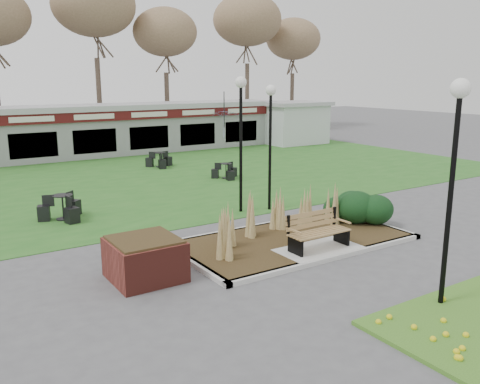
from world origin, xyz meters
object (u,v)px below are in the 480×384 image
lamp_post_near_left (455,144)px  bistro_set_c (160,162)px  food_pavilion (87,130)px  bistro_set_d (226,173)px  service_hut (293,122)px  lamp_post_near_right (241,115)px  lamp_post_mid_right (270,120)px  park_bench (317,230)px  patio_umbrella (224,124)px  brick_planter (145,259)px  bistro_set_a (63,211)px

lamp_post_near_left → bistro_set_c: size_ratio=3.24×
food_pavilion → bistro_set_d: (3.15, -10.08, -1.23)m
food_pavilion → service_hut: 13.64m
lamp_post_near_right → bistro_set_d: lamp_post_near_right is taller
food_pavilion → bistro_set_c: bearing=-71.9°
bistro_set_d → lamp_post_mid_right: bearing=-106.4°
park_bench → lamp_post_mid_right: lamp_post_mid_right is taller
service_hut → park_bench: bearing=-127.3°
food_pavilion → patio_umbrella: 8.24m
lamp_post_near_left → park_bench: bearing=89.0°
park_bench → brick_planter: (-4.40, 0.75, -0.11)m
food_pavilion → lamp_post_mid_right: 15.71m
food_pavilion → lamp_post_near_left: size_ratio=5.57×
brick_planter → bistro_set_d: (7.55, 8.88, -0.23)m
park_bench → bistro_set_d: (3.15, 9.63, -0.34)m
food_pavilion → patio_umbrella: food_pavilion is taller
lamp_post_near_left → bistro_set_a: size_ratio=3.02×
brick_planter → service_hut: bearing=43.5°
service_hut → patio_umbrella: size_ratio=1.78×
brick_planter → lamp_post_near_right: (4.97, 3.71, 2.77)m
park_bench → bistro_set_a: (-4.69, 6.69, -0.30)m
brick_planter → service_hut: size_ratio=0.34×
service_hut → patio_umbrella: bearing=180.0°
park_bench → bistro_set_c: (1.89, 13.94, -0.32)m
park_bench → bistro_set_d: size_ratio=1.36×
bistro_set_a → patio_umbrella: (12.69, 11.06, 1.28)m
lamp_post_mid_right → food_pavilion: bearing=95.6°
park_bench → patio_umbrella: size_ratio=0.69×
service_hut → bistro_set_d: bearing=-141.9°
patio_umbrella → park_bench: bearing=-114.3°
service_hut → bistro_set_d: (-10.35, -8.12, -1.21)m
bistro_set_c → patio_umbrella: (6.11, 3.81, 1.30)m
bistro_set_d → bistro_set_a: bearing=-159.4°
park_bench → service_hut: service_hut is taller
brick_planter → park_bench: bearing=-9.7°
service_hut → brick_planter: bearing=-136.5°
bistro_set_d → patio_umbrella: bearing=59.2°
park_bench → brick_planter: park_bench is taller
park_bench → bistro_set_a: park_bench is taller
service_hut → bistro_set_c: size_ratio=3.23×
bistro_set_c → bistro_set_d: (1.26, -4.31, -0.02)m
park_bench → patio_umbrella: 19.50m
lamp_post_mid_right → brick_planter: bearing=-150.2°
lamp_post_near_left → patio_umbrella: bearing=69.4°
food_pavilion → lamp_post_mid_right: (1.54, -15.56, 1.58)m
lamp_post_near_right → lamp_post_mid_right: (0.97, -0.30, -0.19)m
service_hut → bistro_set_d: 13.21m
service_hut → lamp_post_near_left: 25.48m
park_bench → food_pavilion: bearing=90.0°
food_pavilion → lamp_post_near_left: (-0.06, -23.46, 1.74)m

